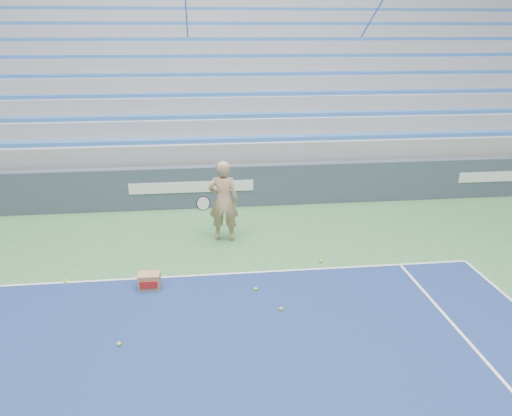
{
  "coord_description": "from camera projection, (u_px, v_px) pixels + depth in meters",
  "views": [
    {
      "loc": [
        0.21,
        3.3,
        4.4
      ],
      "look_at": [
        1.28,
        12.38,
        1.15
      ],
      "focal_mm": 35.0,
      "sensor_mm": 36.0,
      "label": 1
    }
  ],
  "objects": [
    {
      "name": "tennis_ball_2",
      "position": [
        321.0,
        261.0,
        10.03
      ],
      "size": [
        0.07,
        0.07,
        0.07
      ],
      "primitive_type": "sphere",
      "color": "#C8E22E",
      "rests_on": "ground"
    },
    {
      "name": "bleachers",
      "position": [
        190.0,
        92.0,
        17.79
      ],
      "size": [
        31.0,
        9.15,
        7.3
      ],
      "color": "#95989E",
      "rests_on": "ground"
    },
    {
      "name": "tennis_ball_0",
      "position": [
        256.0,
        289.0,
        8.94
      ],
      "size": [
        0.07,
        0.07,
        0.07
      ],
      "primitive_type": "sphere",
      "color": "#C8E22E",
      "rests_on": "ground"
    },
    {
      "name": "tennis_ball_1",
      "position": [
        281.0,
        309.0,
        8.3
      ],
      "size": [
        0.07,
        0.07,
        0.07
      ],
      "primitive_type": "sphere",
      "color": "#C8E22E",
      "rests_on": "ground"
    },
    {
      "name": "tennis_ball_3",
      "position": [
        119.0,
        344.0,
        7.37
      ],
      "size": [
        0.07,
        0.07,
        0.07
      ],
      "primitive_type": "sphere",
      "color": "#C8E22E",
      "rests_on": "ground"
    },
    {
      "name": "ball_box",
      "position": [
        149.0,
        281.0,
        8.99
      ],
      "size": [
        0.39,
        0.31,
        0.29
      ],
      "color": "#A5724F",
      "rests_on": "ground"
    },
    {
      "name": "tennis_ball_4",
      "position": [
        66.0,
        281.0,
        9.22
      ],
      "size": [
        0.07,
        0.07,
        0.07
      ],
      "primitive_type": "sphere",
      "color": "#C8E22E",
      "rests_on": "ground"
    },
    {
      "name": "sponsor_barrier",
      "position": [
        192.0,
        187.0,
        13.04
      ],
      "size": [
        30.0,
        0.32,
        1.1
      ],
      "color": "#384555",
      "rests_on": "ground"
    },
    {
      "name": "tennis_player",
      "position": [
        223.0,
        201.0,
        10.87
      ],
      "size": [
        0.97,
        0.88,
        1.81
      ],
      "color": "tan",
      "rests_on": "ground"
    }
  ]
}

